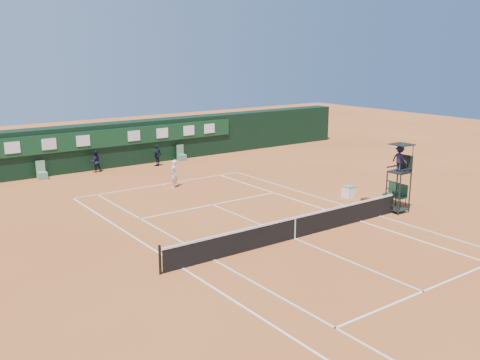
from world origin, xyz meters
name	(u,v)px	position (x,y,z in m)	size (l,w,h in m)	color
ground	(295,239)	(0.00, 0.00, 0.00)	(90.00, 90.00, 0.00)	#C5642E
court_lines	(295,238)	(0.00, 0.00, 0.01)	(11.05, 23.85, 0.01)	silver
tennis_net	(295,227)	(0.00, 0.00, 0.51)	(12.90, 0.10, 1.10)	black
back_wall	(116,144)	(0.00, 18.74, 1.51)	(40.00, 1.65, 3.00)	black
linesman_chair_left	(42,174)	(-5.50, 17.48, 0.32)	(0.55, 0.50, 1.15)	#62966D
linesman_chair_right	(182,156)	(4.50, 17.48, 0.32)	(0.55, 0.50, 1.15)	#5A8A69
umpire_chair	(400,164)	(6.72, -0.04, 2.46)	(0.96, 0.95, 3.42)	black
player_bench	(396,193)	(7.88, 0.94, 0.60)	(0.55, 1.20, 1.10)	#183D24
tennis_bag	(369,202)	(6.51, 1.55, 0.16)	(0.37, 0.86, 0.32)	black
cooler	(349,192)	(6.82, 3.27, 0.33)	(0.57, 0.57, 0.65)	white
tennis_ball	(204,193)	(0.89, 8.68, 0.03)	(0.07, 0.07, 0.07)	yellow
player	(174,174)	(0.19, 10.84, 0.82)	(0.60, 0.39, 1.64)	white
ball_kid_left	(95,161)	(-2.01, 17.48, 0.72)	(0.70, 0.55, 1.45)	black
ball_kid_right	(157,155)	(2.22, 16.86, 0.74)	(0.86, 0.36, 1.47)	black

